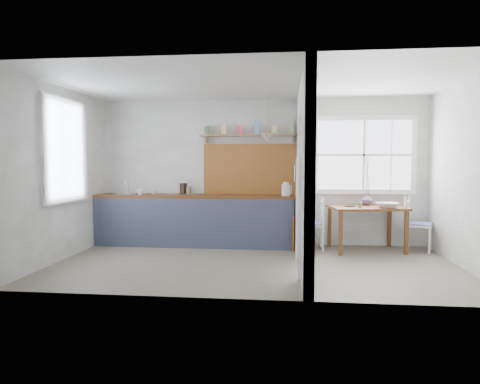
# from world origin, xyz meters

# --- Properties ---
(floor) EXTENTS (5.80, 3.20, 0.01)m
(floor) POSITION_xyz_m (0.00, 0.00, 0.00)
(floor) COLOR #78705D
(floor) RESTS_ON ground
(ceiling) EXTENTS (5.80, 3.20, 0.01)m
(ceiling) POSITION_xyz_m (0.00, 0.00, 2.60)
(ceiling) COLOR white
(ceiling) RESTS_ON walls
(walls) EXTENTS (5.81, 3.21, 2.60)m
(walls) POSITION_xyz_m (0.00, 0.00, 1.30)
(walls) COLOR white
(walls) RESTS_ON floor
(partition) EXTENTS (0.12, 3.20, 2.60)m
(partition) POSITION_xyz_m (0.70, 0.06, 1.45)
(partition) COLOR white
(partition) RESTS_ON floor
(kitchen_window) EXTENTS (0.10, 1.16, 1.50)m
(kitchen_window) POSITION_xyz_m (-2.87, 0.00, 1.65)
(kitchen_window) COLOR white
(kitchen_window) RESTS_ON walls
(nook_window) EXTENTS (1.76, 0.10, 1.30)m
(nook_window) POSITION_xyz_m (1.80, 1.56, 1.60)
(nook_window) COLOR white
(nook_window) RESTS_ON walls
(counter) EXTENTS (3.50, 0.60, 0.90)m
(counter) POSITION_xyz_m (-1.13, 1.33, 0.46)
(counter) COLOR brown
(counter) RESTS_ON floor
(sink) EXTENTS (0.40, 0.40, 0.02)m
(sink) POSITION_xyz_m (-2.43, 1.30, 0.89)
(sink) COLOR silver
(sink) RESTS_ON counter
(backsplash) EXTENTS (1.65, 0.03, 0.90)m
(backsplash) POSITION_xyz_m (-0.20, 1.58, 1.35)
(backsplash) COLOR #966025
(backsplash) RESTS_ON walls
(shelf) EXTENTS (1.75, 0.20, 0.21)m
(shelf) POSITION_xyz_m (-0.20, 1.49, 2.00)
(shelf) COLOR #957050
(shelf) RESTS_ON walls
(pendant_lamp) EXTENTS (0.26, 0.26, 0.16)m
(pendant_lamp) POSITION_xyz_m (0.15, 1.15, 1.88)
(pendant_lamp) COLOR beige
(pendant_lamp) RESTS_ON ceiling
(utensil_rail) EXTENTS (0.02, 0.50, 0.02)m
(utensil_rail) POSITION_xyz_m (0.61, 0.90, 1.45)
(utensil_rail) COLOR silver
(utensil_rail) RESTS_ON partition
(dining_table) EXTENTS (1.30, 0.97, 0.74)m
(dining_table) POSITION_xyz_m (1.79, 1.14, 0.37)
(dining_table) COLOR brown
(dining_table) RESTS_ON floor
(chair_left) EXTENTS (0.40, 0.40, 0.88)m
(chair_left) POSITION_xyz_m (0.89, 1.20, 0.44)
(chair_left) COLOR white
(chair_left) RESTS_ON floor
(chair_right) EXTENTS (0.55, 0.55, 0.91)m
(chair_right) POSITION_xyz_m (2.65, 1.22, 0.46)
(chair_right) COLOR white
(chair_right) RESTS_ON floor
(kettle) EXTENTS (0.23, 0.20, 0.24)m
(kettle) POSITION_xyz_m (0.45, 1.18, 1.02)
(kettle) COLOR white
(kettle) RESTS_ON counter
(mug_a) EXTENTS (0.14, 0.14, 0.10)m
(mug_a) POSITION_xyz_m (-2.09, 1.16, 0.95)
(mug_a) COLOR white
(mug_a) RESTS_ON counter
(mug_b) EXTENTS (0.13, 0.13, 0.09)m
(mug_b) POSITION_xyz_m (-1.92, 1.34, 0.94)
(mug_b) COLOR beige
(mug_b) RESTS_ON counter
(knife_block) EXTENTS (0.11, 0.14, 0.19)m
(knife_block) POSITION_xyz_m (-1.39, 1.48, 1.00)
(knife_block) COLOR #302015
(knife_block) RESTS_ON counter
(jar) EXTENTS (0.09, 0.09, 0.14)m
(jar) POSITION_xyz_m (-1.28, 1.41, 0.97)
(jar) COLOR #7D7555
(jar) RESTS_ON counter
(towel_magenta) EXTENTS (0.02, 0.03, 0.61)m
(towel_magenta) POSITION_xyz_m (0.58, 0.98, 0.28)
(towel_magenta) COLOR #CA3167
(towel_magenta) RESTS_ON counter
(towel_orange) EXTENTS (0.02, 0.03, 0.54)m
(towel_orange) POSITION_xyz_m (0.58, 0.95, 0.25)
(towel_orange) COLOR #BE5401
(towel_orange) RESTS_ON counter
(bowl) EXTENTS (0.44, 0.44, 0.08)m
(bowl) POSITION_xyz_m (2.08, 0.98, 0.78)
(bowl) COLOR white
(bowl) RESTS_ON dining_table
(table_cup) EXTENTS (0.10, 0.10, 0.08)m
(table_cup) POSITION_xyz_m (1.65, 1.00, 0.78)
(table_cup) COLOR #6D9D69
(table_cup) RESTS_ON dining_table
(plate) EXTENTS (0.20, 0.20, 0.01)m
(plate) POSITION_xyz_m (1.51, 1.10, 0.75)
(plate) COLOR black
(plate) RESTS_ON dining_table
(vase) EXTENTS (0.25, 0.25, 0.20)m
(vase) POSITION_xyz_m (1.83, 1.37, 0.84)
(vase) COLOR #5C3E66
(vase) RESTS_ON dining_table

